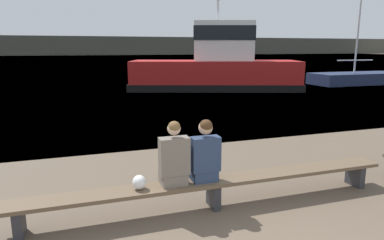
{
  "coord_description": "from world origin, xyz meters",
  "views": [
    {
      "loc": [
        -1.72,
        -2.61,
        2.58
      ],
      "look_at": [
        0.85,
        5.26,
        0.82
      ],
      "focal_mm": 32.0,
      "sensor_mm": 36.0,
      "label": 1
    }
  ],
  "objects": [
    {
      "name": "shopping_bag",
      "position": [
        -0.97,
        2.26,
        0.59
      ],
      "size": [
        0.21,
        0.22,
        0.22
      ],
      "color": "white",
      "rests_on": "bench_main"
    },
    {
      "name": "person_right",
      "position": [
        0.09,
        2.27,
        0.92
      ],
      "size": [
        0.46,
        0.39,
        1.02
      ],
      "color": "navy",
      "rests_on": "bench_main"
    },
    {
      "name": "far_shoreline",
      "position": [
        0.0,
        130.8,
        3.28
      ],
      "size": [
        600.0,
        12.0,
        6.56
      ],
      "primitive_type": "cube",
      "color": "#4C4C42",
      "rests_on": "ground"
    },
    {
      "name": "bench_main",
      "position": [
        0.24,
        2.26,
        0.39
      ],
      "size": [
        6.39,
        0.45,
        0.47
      ],
      "color": "brown",
      "rests_on": "ground"
    },
    {
      "name": "water_surface",
      "position": [
        0.0,
        125.81,
        0.0
      ],
      "size": [
        240.0,
        240.0,
        0.0
      ],
      "primitive_type": "plane",
      "color": "teal",
      "rests_on": "ground"
    },
    {
      "name": "person_left",
      "position": [
        -0.42,
        2.27,
        0.91
      ],
      "size": [
        0.46,
        0.38,
        1.03
      ],
      "color": "#70665B",
      "rests_on": "bench_main"
    },
    {
      "name": "tugboat_red",
      "position": [
        6.48,
        17.49,
        1.31
      ],
      "size": [
        11.05,
        6.7,
        6.73
      ],
      "rotation": [
        0.0,
        0.0,
        1.24
      ],
      "color": "#A81919",
      "rests_on": "water_surface"
    },
    {
      "name": "moored_sailboat",
      "position": [
        17.44,
        17.31,
        0.44
      ],
      "size": [
        6.98,
        2.56,
        8.83
      ],
      "rotation": [
        0.0,
        0.0,
        1.57
      ],
      "color": "#1E2847",
      "rests_on": "water_surface"
    }
  ]
}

